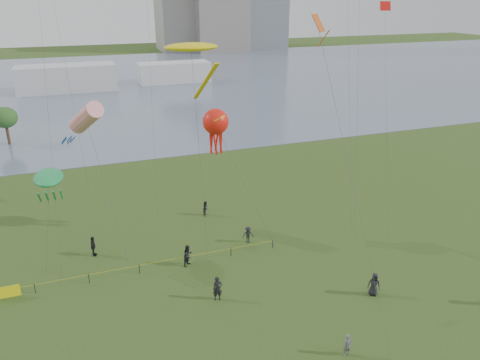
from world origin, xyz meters
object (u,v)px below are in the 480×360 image
object	(u,v)px
kite_flyer	(348,345)
fence	(61,282)
kite_stingray	(192,48)
kite_octopus	(216,122)

from	to	relation	value
kite_flyer	fence	bearing A→B (deg)	139.29
kite_flyer	kite_stingray	size ratio (longest dim) A/B	0.09
kite_stingray	kite_octopus	world-z (taller)	kite_stingray
fence	kite_flyer	size ratio (longest dim) A/B	15.18
fence	kite_flyer	distance (m)	22.15
kite_flyer	kite_octopus	xyz separation A→B (m)	(-2.75, 18.80, 10.10)
fence	kite_stingray	size ratio (longest dim) A/B	1.37
fence	kite_flyer	xyz separation A→B (m)	(17.16, -14.01, 0.24)
kite_octopus	fence	bearing A→B (deg)	-139.06
fence	kite_octopus	xyz separation A→B (m)	(14.41, 4.80, 10.34)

